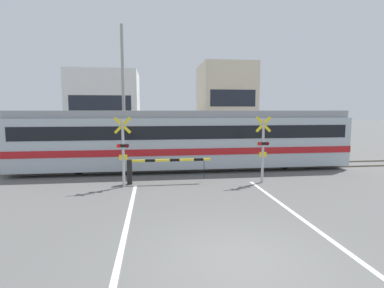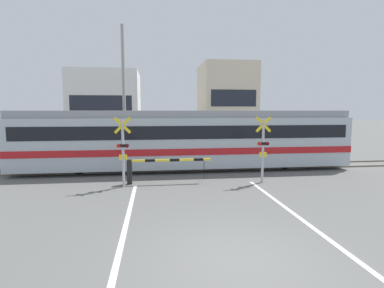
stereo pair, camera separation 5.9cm
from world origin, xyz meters
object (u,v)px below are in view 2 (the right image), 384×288
at_px(commuter_train, 185,138).
at_px(crossing_barrier_near, 151,166).
at_px(crossing_signal_right, 263,147).
at_px(crossing_barrier_far, 210,148).
at_px(crossing_signal_left, 123,149).

distance_m(commuter_train, crossing_barrier_near, 3.61).
xyz_separation_m(commuter_train, crossing_barrier_near, (-1.75, -3.02, -0.90)).
relative_size(crossing_barrier_near, crossing_signal_right, 1.25).
xyz_separation_m(commuter_train, crossing_barrier_far, (1.89, 2.86, -0.90)).
xyz_separation_m(commuter_train, crossing_signal_right, (2.99, -3.47, -0.09)).
bearing_deg(crossing_signal_right, commuter_train, 130.79).
xyz_separation_m(crossing_barrier_near, crossing_barrier_far, (3.64, 5.88, 0.00)).
xyz_separation_m(crossing_barrier_near, crossing_signal_left, (-1.10, -0.45, 0.81)).
bearing_deg(crossing_signal_left, crossing_barrier_far, 53.13).
relative_size(crossing_barrier_near, crossing_signal_left, 1.25).
height_order(crossing_barrier_near, crossing_signal_left, crossing_signal_left).
distance_m(commuter_train, crossing_signal_left, 4.49).
distance_m(crossing_barrier_near, crossing_signal_left, 1.44).
height_order(commuter_train, crossing_signal_right, commuter_train).
relative_size(crossing_signal_left, crossing_signal_right, 1.00).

